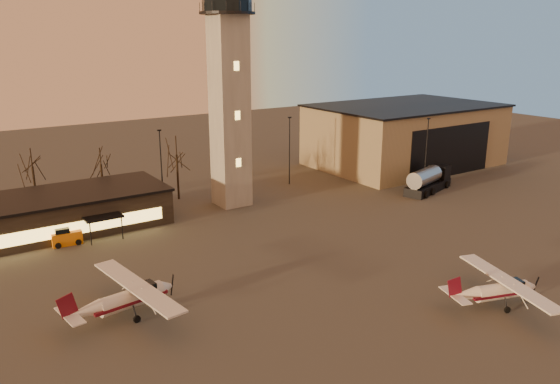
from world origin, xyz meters
name	(u,v)px	position (x,y,z in m)	size (l,w,h in m)	color
ground	(395,287)	(0.00, 0.00, 0.00)	(220.00, 220.00, 0.00)	#3B3937
control_tower	(229,79)	(0.00, 30.00, 16.33)	(6.80, 6.80, 32.60)	gray
hangar	(405,135)	(36.00, 33.98, 5.15)	(30.60, 20.60, 10.30)	#968362
terminal	(53,213)	(-21.99, 31.98, 2.16)	(25.40, 12.20, 4.30)	black
light_poles	(231,162)	(0.50, 31.00, 5.41)	(58.50, 12.25, 10.14)	black
tree_row	(105,160)	(-13.70, 39.16, 5.94)	(37.20, 9.20, 8.80)	black
cessna_front	(503,293)	(5.00, -7.30, 1.07)	(9.14, 11.27, 3.14)	white
cessna_rear	(133,300)	(-20.96, 8.13, 1.19)	(10.03, 12.64, 3.47)	silver
fuel_truck	(428,182)	(26.32, 19.77, 1.41)	(9.98, 5.30, 3.56)	black
service_cart	(66,238)	(-21.86, 27.00, 0.74)	(3.17, 2.13, 1.94)	orange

